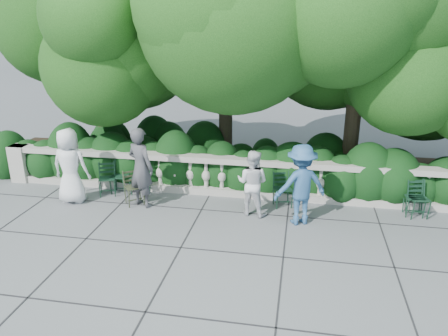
% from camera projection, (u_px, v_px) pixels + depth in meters
% --- Properties ---
extents(ground, '(90.00, 90.00, 0.00)m').
position_uv_depth(ground, '(216.00, 227.00, 9.40)').
color(ground, '#595C61').
rests_on(ground, ground).
extents(balustrade, '(12.00, 0.44, 1.00)m').
position_uv_depth(balustrade, '(230.00, 177.00, 10.91)').
color(balustrade, '#9E998E').
rests_on(balustrade, ground).
extents(shrub_hedge, '(15.00, 2.60, 1.70)m').
position_uv_depth(shrub_hedge, '(237.00, 178.00, 12.18)').
color(shrub_hedge, black).
rests_on(shrub_hedge, ground).
extents(tree_canopy, '(15.04, 6.52, 6.78)m').
position_uv_depth(tree_canopy, '(267.00, 30.00, 10.93)').
color(tree_canopy, '#3F3023').
rests_on(tree_canopy, ground).
extents(chair_a, '(0.58, 0.61, 0.84)m').
position_uv_depth(chair_a, '(108.00, 197.00, 10.94)').
color(chair_a, black).
rests_on(chair_a, ground).
extents(chair_b, '(0.45, 0.49, 0.84)m').
position_uv_depth(chair_b, '(118.00, 195.00, 11.07)').
color(chair_b, black).
rests_on(chair_b, ground).
extents(chair_c, '(0.51, 0.54, 0.84)m').
position_uv_depth(chair_c, '(138.00, 196.00, 10.99)').
color(chair_c, black).
rests_on(chair_c, ground).
extents(chair_d, '(0.57, 0.60, 0.84)m').
position_uv_depth(chair_d, '(284.00, 209.00, 10.27)').
color(chair_d, black).
rests_on(chair_d, ground).
extents(chair_e, '(0.46, 0.50, 0.84)m').
position_uv_depth(chair_e, '(414.00, 218.00, 9.81)').
color(chair_e, black).
rests_on(chair_e, ground).
extents(chair_f, '(0.53, 0.56, 0.84)m').
position_uv_depth(chair_f, '(419.00, 220.00, 9.73)').
color(chair_f, black).
rests_on(chair_f, ground).
extents(chair_weathered, '(0.64, 0.65, 0.84)m').
position_uv_depth(chair_weathered, '(137.00, 206.00, 10.40)').
color(chair_weathered, black).
rests_on(chair_weathered, ground).
extents(person_businessman, '(0.90, 0.60, 1.83)m').
position_uv_depth(person_businessman, '(70.00, 166.00, 10.39)').
color(person_businessman, white).
rests_on(person_businessman, ground).
extents(person_woman_grey, '(0.82, 0.70, 1.91)m').
position_uv_depth(person_woman_grey, '(141.00, 168.00, 10.17)').
color(person_woman_grey, '#414146').
rests_on(person_woman_grey, ground).
extents(person_casual_man, '(0.85, 0.73, 1.52)m').
position_uv_depth(person_casual_man, '(252.00, 183.00, 9.78)').
color(person_casual_man, silver).
rests_on(person_casual_man, ground).
extents(person_older_blue, '(1.32, 1.07, 1.78)m').
position_uv_depth(person_older_blue, '(301.00, 185.00, 9.31)').
color(person_older_blue, '#2D5887').
rests_on(person_older_blue, ground).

